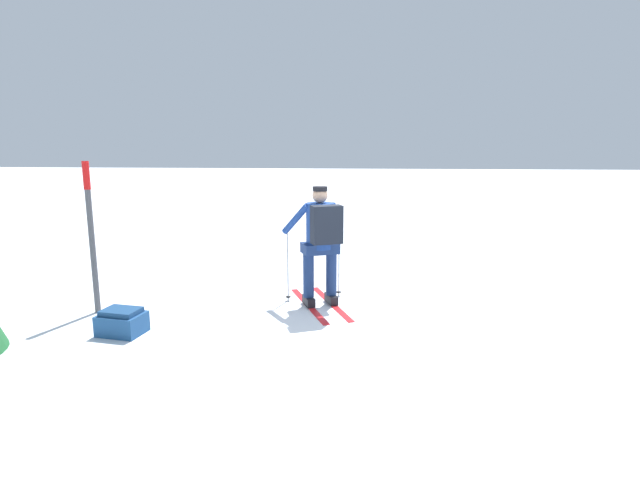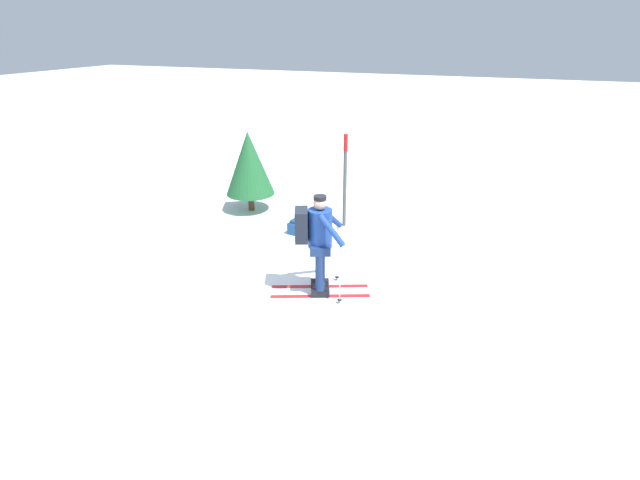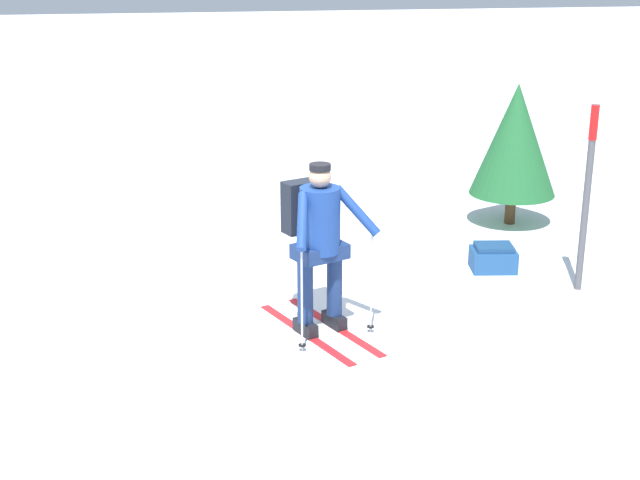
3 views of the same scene
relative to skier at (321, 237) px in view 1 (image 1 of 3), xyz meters
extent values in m
plane|color=white|center=(-0.51, 0.38, -0.98)|extent=(80.00, 80.00, 0.00)
cube|color=red|center=(0.17, 0.02, -0.97)|extent=(0.70, 1.52, 0.01)
cube|color=black|center=(0.17, 0.02, -0.91)|extent=(0.22, 0.32, 0.12)
cylinder|color=navy|center=(0.17, 0.02, -0.51)|extent=(0.15, 0.15, 0.68)
cube|color=red|center=(-0.14, -0.10, -0.97)|extent=(0.70, 1.52, 0.01)
cube|color=black|center=(-0.14, -0.10, -0.91)|extent=(0.22, 0.32, 0.12)
cylinder|color=navy|center=(-0.14, -0.10, -0.51)|extent=(0.15, 0.15, 0.68)
cube|color=navy|center=(0.02, -0.04, -0.17)|extent=(0.57, 0.48, 0.14)
cylinder|color=navy|center=(0.02, -0.04, 0.14)|extent=(0.38, 0.38, 0.62)
sphere|color=tan|center=(0.02, -0.04, 0.56)|extent=(0.21, 0.21, 0.21)
cylinder|color=black|center=(0.02, -0.04, 0.65)|extent=(0.20, 0.20, 0.06)
cube|color=black|center=(-0.09, 0.23, 0.20)|extent=(0.44, 0.34, 0.50)
cylinder|color=#B2B7BC|center=(0.49, -0.17, -0.45)|extent=(0.02, 0.02, 1.05)
cylinder|color=black|center=(0.49, -0.17, -0.92)|extent=(0.07, 0.07, 0.01)
cylinder|color=navy|center=(0.36, -0.08, 0.23)|extent=(0.45, 0.33, 0.46)
cylinder|color=#B2B7BC|center=(-0.22, -0.47, -0.45)|extent=(0.02, 0.02, 1.05)
cylinder|color=black|center=(-0.22, -0.47, -0.92)|extent=(0.07, 0.07, 0.01)
cylinder|color=navy|center=(-0.19, -0.31, 0.23)|extent=(0.19, 0.48, 0.46)
cube|color=navy|center=(2.26, 1.26, -0.86)|extent=(0.55, 0.46, 0.25)
cube|color=navy|center=(2.26, 1.26, -0.70)|extent=(0.46, 0.37, 0.06)
cylinder|color=#4C4C51|center=(2.96, 0.54, 0.02)|extent=(0.07, 0.07, 2.01)
cylinder|color=red|center=(2.96, 0.54, 0.85)|extent=(0.09, 0.09, 0.36)
camera|label=1|loc=(-0.58, 6.63, 1.24)|focal=28.00mm
camera|label=2|loc=(-6.71, -2.66, 3.06)|focal=28.00mm
camera|label=3|loc=(-1.36, -7.81, 2.61)|focal=50.00mm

